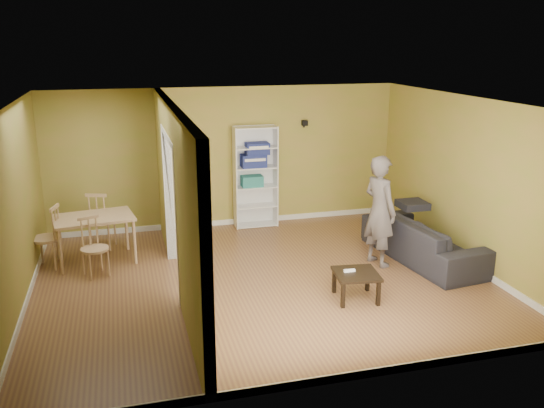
{
  "coord_description": "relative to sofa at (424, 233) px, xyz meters",
  "views": [
    {
      "loc": [
        -1.88,
        -7.6,
        3.42
      ],
      "look_at": [
        0.2,
        0.2,
        1.1
      ],
      "focal_mm": 38.0,
      "sensor_mm": 36.0,
      "label": 1
    }
  ],
  "objects": [
    {
      "name": "dining_table",
      "position": [
        -5.07,
        1.25,
        0.22
      ],
      "size": [
        1.2,
        0.8,
        0.75
      ],
      "rotation": [
        0.0,
        0.0,
        0.16
      ],
      "color": "tan",
      "rests_on": "ground"
    },
    {
      "name": "partition",
      "position": [
        -3.9,
        -0.17,
        0.85
      ],
      "size": [
        0.22,
        5.5,
        2.6
      ],
      "primitive_type": null,
      "color": "#AE8C45",
      "rests_on": "ground"
    },
    {
      "name": "bookshelf",
      "position": [
        -2.19,
        2.44,
        0.5
      ],
      "size": [
        0.8,
        0.35,
        1.89
      ],
      "color": "white",
      "rests_on": "ground"
    },
    {
      "name": "sofa",
      "position": [
        0.0,
        0.0,
        0.0
      ],
      "size": [
        2.45,
        1.29,
        0.89
      ],
      "primitive_type": "imported",
      "rotation": [
        0.0,
        0.0,
        1.69
      ],
      "color": "black",
      "rests_on": "ground"
    },
    {
      "name": "person",
      "position": [
        -0.79,
        0.01,
        0.58
      ],
      "size": [
        0.88,
        0.76,
        2.04
      ],
      "primitive_type": "imported",
      "rotation": [
        0.0,
        0.0,
        1.85
      ],
      "color": "slate",
      "rests_on": "ground"
    },
    {
      "name": "paper_box_navy_c",
      "position": [
        -2.15,
        2.39,
        1.02
      ],
      "size": [
        0.42,
        0.28,
        0.22
      ],
      "primitive_type": "cube",
      "color": "navy",
      "rests_on": "bookshelf"
    },
    {
      "name": "game_controller",
      "position": [
        -1.7,
        -1.05,
        -0.04
      ],
      "size": [
        0.16,
        0.04,
        0.03
      ],
      "primitive_type": "cube",
      "color": "white",
      "rests_on": "coffee_table"
    },
    {
      "name": "chair_far",
      "position": [
        -4.98,
        1.89,
        0.05
      ],
      "size": [
        0.58,
        0.58,
        1.0
      ],
      "primitive_type": null,
      "rotation": [
        0.0,
        0.0,
        2.83
      ],
      "color": "tan",
      "rests_on": "ground"
    },
    {
      "name": "wall_speaker",
      "position": [
        -1.2,
        2.52,
        1.45
      ],
      "size": [
        0.1,
        0.1,
        0.1
      ],
      "primitive_type": "cube",
      "color": "black",
      "rests_on": "room_shell"
    },
    {
      "name": "paper_box_teal",
      "position": [
        -2.26,
        2.39,
        0.43
      ],
      "size": [
        0.39,
        0.26,
        0.2
      ],
      "primitive_type": "cube",
      "color": "#115D43",
      "rests_on": "bookshelf"
    },
    {
      "name": "chair_left",
      "position": [
        -5.79,
        1.21,
        0.05
      ],
      "size": [
        0.55,
        0.55,
        0.99
      ],
      "primitive_type": null,
      "rotation": [
        0.0,
        0.0,
        -1.82
      ],
      "color": "tan",
      "rests_on": "ground"
    },
    {
      "name": "coffee_table",
      "position": [
        -1.62,
        -1.1,
        -0.12
      ],
      "size": [
        0.58,
        0.58,
        0.39
      ],
      "rotation": [
        0.0,
        0.0,
        -0.12
      ],
      "color": "black",
      "rests_on": "ground"
    },
    {
      "name": "chair_near",
      "position": [
        -5.06,
        0.66,
        0.0
      ],
      "size": [
        0.54,
        0.54,
        0.9
      ],
      "primitive_type": null,
      "rotation": [
        0.0,
        0.0,
        0.4
      ],
      "color": "tan",
      "rests_on": "ground"
    },
    {
      "name": "room_shell",
      "position": [
        -2.7,
        -0.17,
        0.85
      ],
      "size": [
        6.5,
        6.5,
        6.5
      ],
      "color": "brown",
      "rests_on": "ground"
    },
    {
      "name": "paper_box_navy_b",
      "position": [
        -2.23,
        2.39,
        0.81
      ],
      "size": [
        0.46,
        0.3,
        0.23
      ],
      "primitive_type": "cube",
      "color": "navy",
      "rests_on": "bookshelf"
    }
  ]
}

